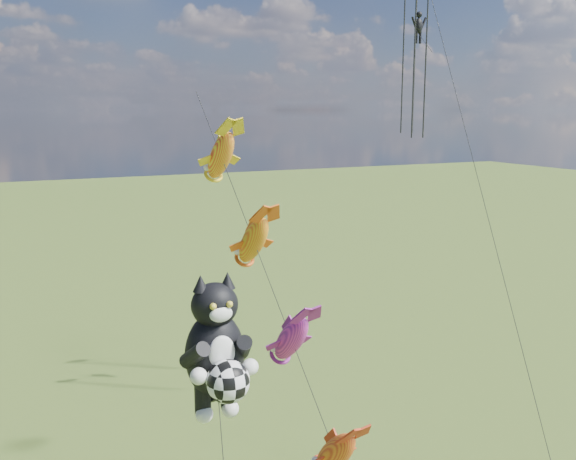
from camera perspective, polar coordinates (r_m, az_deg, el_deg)
name	(u,v)px	position (r m, az deg, el deg)	size (l,w,h in m)	color
cat_kite_rig	(217,350)	(23.12, -6.30, -10.53)	(2.47, 4.16, 11.19)	brown
fish_windsock_rig	(272,289)	(25.18, -1.43, -5.23)	(2.11, 15.89, 17.62)	brown
parafoil_rig	(421,37)	(36.33, 11.73, 16.45)	(4.31, 17.25, 26.85)	brown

